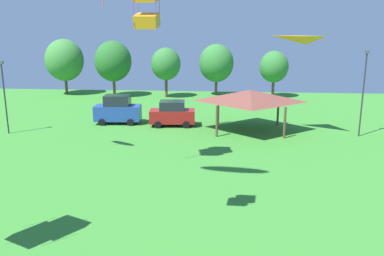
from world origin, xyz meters
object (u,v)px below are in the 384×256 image
at_px(treeline_tree_1, 113,61).
at_px(light_post_1, 4,93).
at_px(treeline_tree_2, 166,64).
at_px(parked_car_second_from_left, 172,114).
at_px(treeline_tree_4, 274,67).
at_px(kite_flying_9, 147,8).
at_px(treeline_tree_3, 216,63).
at_px(kite_flying_3, 305,58).
at_px(parked_car_leftmost, 118,110).
at_px(light_post_0, 363,89).
at_px(treeline_tree_0, 64,60).
at_px(park_pavilion, 250,96).

bearing_deg(treeline_tree_1, light_post_1, -100.94).
distance_m(light_post_1, treeline_tree_2, 22.29).
bearing_deg(parked_car_second_from_left, treeline_tree_4, 52.22).
bearing_deg(treeline_tree_4, parked_car_second_from_left, -122.73).
distance_m(kite_flying_9, treeline_tree_3, 38.43).
relative_size(treeline_tree_1, treeline_tree_3, 1.07).
height_order(kite_flying_3, parked_car_leftmost, kite_flying_3).
bearing_deg(treeline_tree_4, light_post_0, -75.06).
bearing_deg(treeline_tree_1, treeline_tree_0, 170.39).
bearing_deg(treeline_tree_3, light_post_0, -58.24).
bearing_deg(parked_car_second_from_left, light_post_1, -168.74).
bearing_deg(parked_car_leftmost, treeline_tree_0, 121.32).
height_order(parked_car_second_from_left, treeline_tree_0, treeline_tree_0).
bearing_deg(kite_flying_9, treeline_tree_3, 87.53).
distance_m(treeline_tree_0, treeline_tree_3, 20.23).
distance_m(treeline_tree_1, treeline_tree_4, 20.70).
xyz_separation_m(kite_flying_9, treeline_tree_4, (9.04, 36.98, -5.65)).
bearing_deg(parked_car_leftmost, treeline_tree_2, 77.38).
height_order(kite_flying_9, park_pavilion, kite_flying_9).
height_order(kite_flying_9, parked_car_second_from_left, kite_flying_9).
distance_m(parked_car_leftmost, park_pavilion, 12.39).
height_order(kite_flying_9, treeline_tree_0, kite_flying_9).
relative_size(treeline_tree_3, treeline_tree_4, 1.13).
height_order(park_pavilion, treeline_tree_2, treeline_tree_2).
xyz_separation_m(kite_flying_3, parked_car_leftmost, (-16.60, 1.64, -4.99)).
distance_m(kite_flying_3, parked_car_leftmost, 17.41).
distance_m(park_pavilion, treeline_tree_3, 19.44).
bearing_deg(parked_car_leftmost, treeline_tree_3, 59.67).
bearing_deg(kite_flying_3, parked_car_leftmost, 174.36).
bearing_deg(light_post_1, treeline_tree_1, 79.06).
bearing_deg(light_post_0, parked_car_second_from_left, 171.90).
height_order(treeline_tree_0, treeline_tree_1, treeline_tree_0).
relative_size(parked_car_second_from_left, treeline_tree_1, 0.59).
height_order(light_post_0, treeline_tree_2, light_post_0).
bearing_deg(park_pavilion, parked_car_leftmost, 172.22).
distance_m(light_post_1, treeline_tree_4, 32.15).
xyz_separation_m(kite_flying_3, treeline_tree_2, (-14.27, 16.71, -2.04)).
relative_size(parked_car_leftmost, park_pavilion, 0.61).
bearing_deg(park_pavilion, treeline_tree_3, 100.26).
bearing_deg(light_post_1, parked_car_second_from_left, 16.31).
bearing_deg(parked_car_second_from_left, park_pavilion, -14.53).
bearing_deg(treeline_tree_3, kite_flying_3, -67.48).
bearing_deg(treeline_tree_0, parked_car_second_from_left, -45.20).
bearing_deg(treeline_tree_2, treeline_tree_3, 20.40).
xyz_separation_m(light_post_0, treeline_tree_1, (-25.76, 17.95, 0.63)).
xyz_separation_m(parked_car_leftmost, light_post_0, (21.21, -2.78, 2.63)).
bearing_deg(light_post_1, light_post_0, 3.29).
relative_size(kite_flying_3, treeline_tree_0, 0.52).
distance_m(kite_flying_9, treeline_tree_4, 38.49).
xyz_separation_m(kite_flying_9, treeline_tree_3, (1.64, 38.02, -5.33)).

